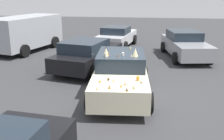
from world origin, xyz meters
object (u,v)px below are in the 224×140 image
(art_car_decorated, at_px, (121,74))
(parked_sedan_far_left, at_px, (185,44))
(parked_sedan_behind_right, at_px, (117,37))
(parked_van_row_back_center, at_px, (26,32))
(parked_sedan_behind_left, at_px, (88,54))

(art_car_decorated, distance_m, parked_sedan_far_left, 6.70)
(parked_sedan_behind_right, bearing_deg, parked_van_row_back_center, 117.38)
(art_car_decorated, height_order, parked_sedan_behind_right, art_car_decorated)
(parked_van_row_back_center, relative_size, parked_sedan_behind_left, 1.12)
(parked_sedan_behind_left, bearing_deg, parked_van_row_back_center, 65.89)
(parked_sedan_behind_left, xyz_separation_m, parked_sedan_behind_right, (5.38, -0.61, -0.03))
(parked_sedan_behind_left, relative_size, parked_sedan_behind_right, 1.05)
(parked_van_row_back_center, bearing_deg, parked_sedan_behind_right, -57.17)
(parked_van_row_back_center, xyz_separation_m, parked_sedan_behind_right, (1.89, -5.34, -0.49))
(parked_van_row_back_center, distance_m, parked_sedan_far_left, 9.46)
(parked_van_row_back_center, height_order, parked_sedan_far_left, parked_van_row_back_center)
(parked_sedan_far_left, xyz_separation_m, parked_sedan_behind_right, (2.20, 4.10, -0.03))
(parked_van_row_back_center, height_order, parked_sedan_behind_left, parked_van_row_back_center)
(parked_van_row_back_center, relative_size, parked_sedan_behind_right, 1.17)
(parked_sedan_far_left, distance_m, parked_sedan_behind_left, 5.69)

